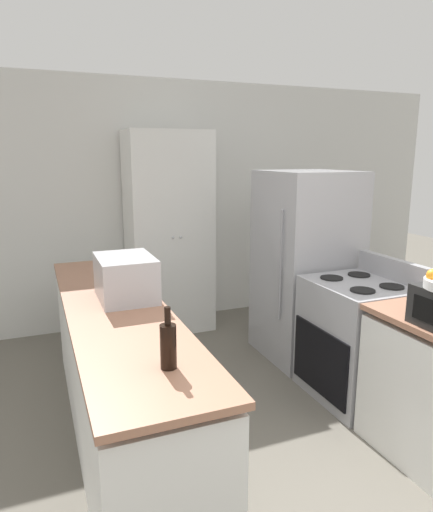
{
  "coord_description": "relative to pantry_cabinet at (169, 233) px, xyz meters",
  "views": [
    {
      "loc": [
        -1.3,
        -1.3,
        1.82
      ],
      "look_at": [
        0.0,
        1.92,
        1.05
      ],
      "focal_mm": 32.0,
      "sensor_mm": 36.0,
      "label": 1
    }
  ],
  "objects": [
    {
      "name": "wine_bottle",
      "position": [
        -0.79,
        -2.71,
        -0.02
      ],
      "size": [
        0.07,
        0.07,
        0.28
      ],
      "color": "black",
      "rests_on": "counter_left"
    },
    {
      "name": "refrigerator",
      "position": [
        0.96,
        -1.1,
        -0.19
      ],
      "size": [
        0.76,
        0.79,
        1.69
      ],
      "color": "#A3A3A8",
      "rests_on": "ground_plane"
    },
    {
      "name": "pantry_cabinet",
      "position": [
        0.0,
        0.0,
        0.0
      ],
      "size": [
        0.84,
        0.56,
        2.06
      ],
      "color": "silver",
      "rests_on": "ground_plane"
    },
    {
      "name": "microwave",
      "position": [
        -0.76,
        -1.64,
        0.01
      ],
      "size": [
        0.36,
        0.47,
        0.28
      ],
      "color": "#B2B2B7",
      "rests_on": "counter_left"
    },
    {
      "name": "wall_back",
      "position": [
        0.02,
        0.32,
        0.27
      ],
      "size": [
        7.0,
        0.06,
        2.6
      ],
      "color": "silver",
      "rests_on": "ground_plane"
    },
    {
      "name": "counter_left",
      "position": [
        -0.86,
        -1.76,
        -0.6
      ],
      "size": [
        0.6,
        2.69,
        0.9
      ],
      "color": "silver",
      "rests_on": "ground_plane"
    },
    {
      "name": "stove",
      "position": [
        0.91,
        -1.91,
        -0.57
      ],
      "size": [
        0.66,
        0.74,
        1.06
      ],
      "color": "#9E9EA3",
      "rests_on": "ground_plane"
    }
  ]
}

